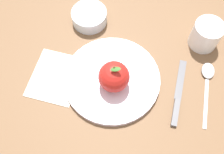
# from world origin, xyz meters

# --- Properties ---
(ground_plane) EXTENTS (2.40, 2.40, 0.00)m
(ground_plane) POSITION_xyz_m (0.00, 0.00, 0.00)
(ground_plane) COLOR brown
(dinner_plate) EXTENTS (0.25, 0.25, 0.02)m
(dinner_plate) POSITION_xyz_m (-0.02, -0.04, 0.01)
(dinner_plate) COLOR silver
(dinner_plate) RESTS_ON ground_plane
(apple) EXTENTS (0.08, 0.08, 0.09)m
(apple) POSITION_xyz_m (-0.01, -0.04, 0.05)
(apple) COLOR #B21E19
(apple) RESTS_ON dinner_plate
(side_bowl) EXTENTS (0.10, 0.10, 0.04)m
(side_bowl) POSITION_xyz_m (-0.22, 0.03, 0.02)
(side_bowl) COLOR silver
(side_bowl) RESTS_ON ground_plane
(cup) EXTENTS (0.08, 0.08, 0.08)m
(cup) POSITION_xyz_m (0.04, 0.24, 0.04)
(cup) COLOR white
(cup) RESTS_ON ground_plane
(knife) EXTENTS (0.13, 0.16, 0.01)m
(knife) POSITION_xyz_m (0.12, 0.07, 0.00)
(knife) COLOR #59595E
(knife) RESTS_ON ground_plane
(spoon) EXTENTS (0.14, 0.15, 0.01)m
(spoon) POSITION_xyz_m (0.13, 0.17, 0.01)
(spoon) COLOR silver
(spoon) RESTS_ON ground_plane
(linen_napkin) EXTENTS (0.19, 0.19, 0.00)m
(linen_napkin) POSITION_xyz_m (-0.12, -0.15, 0.00)
(linen_napkin) COLOR silver
(linen_napkin) RESTS_ON ground_plane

